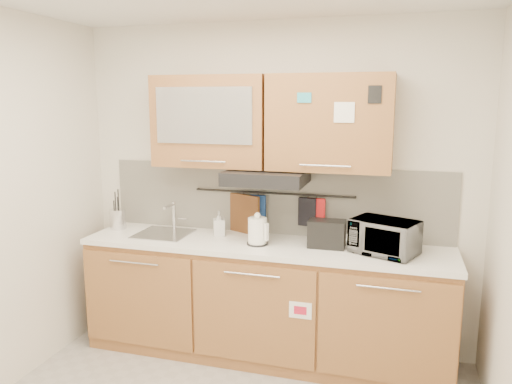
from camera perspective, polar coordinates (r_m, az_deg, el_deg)
The scene contains 17 objects.
wall_back at distance 4.03m, azimuth 2.12°, elevation 0.54°, with size 3.20×3.20×0.00m, color silver.
base_cabinet at distance 4.00m, azimuth 0.92°, elevation -12.93°, with size 2.80×0.64×0.88m.
countertop at distance 3.83m, azimuth 0.93°, elevation -6.14°, with size 2.82×0.62×0.04m, color white.
backsplash at distance 4.03m, azimuth 2.07°, elevation -0.88°, with size 2.80×0.02×0.56m, color silver.
upper_cabinets at distance 3.80m, azimuth 1.44°, elevation 8.01°, with size 1.82×0.37×0.70m.
range_hood at distance 3.77m, azimuth 1.20°, elevation 1.71°, with size 0.60×0.46×0.10m, color black.
sink at distance 4.13m, azimuth -10.46°, elevation -4.70°, with size 0.42×0.40×0.26m.
utensil_rail at distance 3.99m, azimuth 1.94°, elevation -0.14°, with size 0.02×0.02×1.30m, color black.
utensil_crock at distance 4.37m, azimuth -15.51°, elevation -2.97°, with size 0.18×0.18×0.34m.
kettle at distance 3.76m, azimuth 0.17°, elevation -4.58°, with size 0.19×0.18×0.25m.
toaster at distance 3.73m, azimuth 8.10°, elevation -4.72°, with size 0.27×0.17×0.20m.
microwave at distance 3.65m, azimuth 14.46°, elevation -4.99°, with size 0.44×0.30×0.24m, color #999999.
soap_bottle at distance 4.02m, azimuth -4.25°, elevation -3.60°, with size 0.09×0.09×0.20m, color #999999.
cutting_board at distance 4.09m, azimuth -1.46°, elevation -3.07°, with size 0.33×0.02×0.40m, color brown.
oven_mitt at distance 4.03m, azimuth 0.18°, elevation -1.89°, with size 0.13×0.03×0.22m, color navy.
dark_pouch at distance 3.94m, azimuth 5.90°, elevation -2.28°, with size 0.14×0.04×0.22m, color black.
pot_holder at distance 3.92m, azimuth 6.89°, elevation -1.97°, with size 0.14×0.02×0.17m, color red.
Camera 1 is at (0.97, -2.35, 1.99)m, focal length 35.00 mm.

